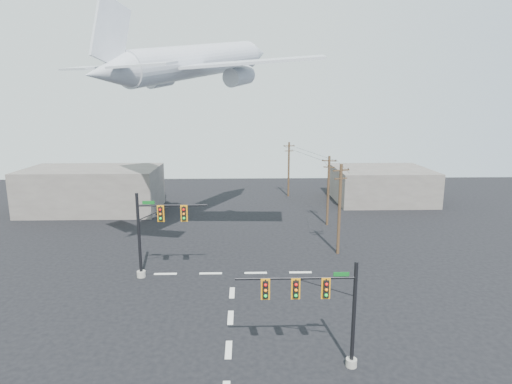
{
  "coord_description": "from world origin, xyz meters",
  "views": [
    {
      "loc": [
        1.01,
        -23.71,
        14.93
      ],
      "look_at": [
        1.83,
        5.0,
        8.86
      ],
      "focal_mm": 30.0,
      "sensor_mm": 36.0,
      "label": 1
    }
  ],
  "objects_px": {
    "utility_pole_c": "(289,168)",
    "signal_mast_near": "(324,309)",
    "signal_mast_far": "(153,233)",
    "airliner": "(198,62)",
    "utility_pole_b": "(328,189)",
    "utility_pole_a": "(340,208)"
  },
  "relations": [
    {
      "from": "signal_mast_far",
      "to": "utility_pole_c",
      "type": "relative_size",
      "value": 0.86
    },
    {
      "from": "utility_pole_a",
      "to": "utility_pole_b",
      "type": "bearing_deg",
      "value": 64.39
    },
    {
      "from": "signal_mast_near",
      "to": "utility_pole_a",
      "type": "distance_m",
      "value": 19.34
    },
    {
      "from": "signal_mast_near",
      "to": "signal_mast_far",
      "type": "relative_size",
      "value": 0.93
    },
    {
      "from": "utility_pole_c",
      "to": "signal_mast_near",
      "type": "bearing_deg",
      "value": -102.12
    },
    {
      "from": "airliner",
      "to": "utility_pole_a",
      "type": "bearing_deg",
      "value": -74.37
    },
    {
      "from": "signal_mast_near",
      "to": "utility_pole_b",
      "type": "xyz_separation_m",
      "value": [
        5.82,
        28.84,
        0.85
      ]
    },
    {
      "from": "utility_pole_b",
      "to": "airliner",
      "type": "relative_size",
      "value": 0.33
    },
    {
      "from": "signal_mast_far",
      "to": "airliner",
      "type": "relative_size",
      "value": 0.29
    },
    {
      "from": "signal_mast_near",
      "to": "airliner",
      "type": "height_order",
      "value": "airliner"
    },
    {
      "from": "signal_mast_far",
      "to": "airliner",
      "type": "height_order",
      "value": "airliner"
    },
    {
      "from": "signal_mast_near",
      "to": "signal_mast_far",
      "type": "bearing_deg",
      "value": 132.51
    },
    {
      "from": "signal_mast_far",
      "to": "utility_pole_c",
      "type": "distance_m",
      "value": 35.33
    },
    {
      "from": "signal_mast_near",
      "to": "utility_pole_a",
      "type": "xyz_separation_m",
      "value": [
        4.95,
        18.67,
        1.1
      ]
    },
    {
      "from": "signal_mast_far",
      "to": "utility_pole_b",
      "type": "distance_m",
      "value": 23.8
    },
    {
      "from": "signal_mast_near",
      "to": "utility_pole_a",
      "type": "height_order",
      "value": "utility_pole_a"
    },
    {
      "from": "signal_mast_near",
      "to": "airliner",
      "type": "distance_m",
      "value": 28.38
    },
    {
      "from": "signal_mast_far",
      "to": "utility_pole_b",
      "type": "xyz_separation_m",
      "value": [
        17.99,
        15.57,
        0.53
      ]
    },
    {
      "from": "utility_pole_b",
      "to": "utility_pole_a",
      "type": "bearing_deg",
      "value": -78.44
    },
    {
      "from": "signal_mast_far",
      "to": "airliner",
      "type": "bearing_deg",
      "value": 70.05
    },
    {
      "from": "utility_pole_a",
      "to": "signal_mast_near",
      "type": "bearing_deg",
      "value": -125.54
    },
    {
      "from": "signal_mast_near",
      "to": "signal_mast_far",
      "type": "distance_m",
      "value": 18.0
    }
  ]
}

